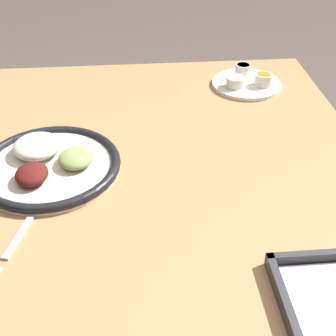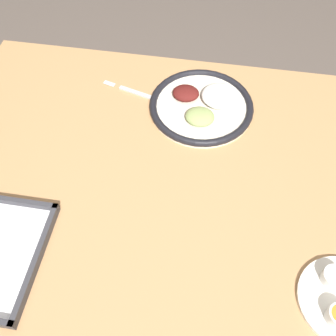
{
  "view_description": "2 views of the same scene",
  "coord_description": "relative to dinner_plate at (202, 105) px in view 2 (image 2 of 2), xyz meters",
  "views": [
    {
      "loc": [
        0.7,
        -0.06,
        1.3
      ],
      "look_at": [
        -0.02,
        0.0,
        0.76
      ],
      "focal_mm": 50.0,
      "sensor_mm": 36.0,
      "label": 1
    },
    {
      "loc": [
        -0.11,
        0.53,
        1.53
      ],
      "look_at": [
        -0.02,
        0.0,
        0.76
      ],
      "focal_mm": 42.0,
      "sensor_mm": 36.0,
      "label": 2
    }
  ],
  "objects": [
    {
      "name": "ground_plane",
      "position": [
        0.08,
        0.24,
        -0.75
      ],
      "size": [
        8.0,
        8.0,
        0.0
      ],
      "primitive_type": "plane",
      "color": "#564C44"
    },
    {
      "name": "dining_table",
      "position": [
        0.08,
        0.24,
        -0.12
      ],
      "size": [
        1.17,
        0.87,
        0.73
      ],
      "color": "#AD7F51",
      "rests_on": "ground_plane"
    },
    {
      "name": "dinner_plate",
      "position": [
        0.0,
        0.0,
        0.0
      ],
      "size": [
        0.29,
        0.29,
        0.05
      ],
      "color": "beige",
      "rests_on": "dining_table"
    },
    {
      "name": "fork",
      "position": [
        0.19,
        -0.03,
        -0.01
      ],
      "size": [
        0.2,
        0.07,
        0.0
      ],
      "rotation": [
        0.0,
        0.0,
        -0.28
      ],
      "color": "#B2B2B7",
      "rests_on": "dining_table"
    }
  ]
}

